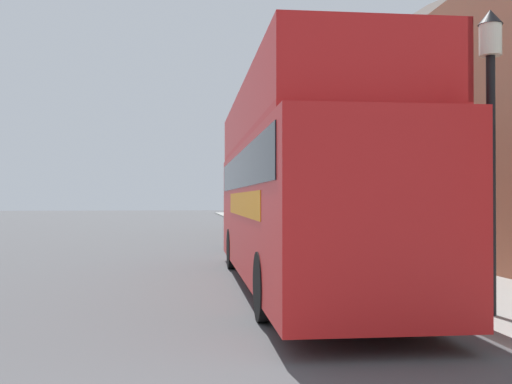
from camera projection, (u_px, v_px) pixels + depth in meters
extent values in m
plane|color=#4C4C4F|center=(153.00, 245.00, 23.67)|extent=(144.00, 144.00, 0.00)
cube|color=#999993|center=(333.00, 247.00, 21.48)|extent=(2.85, 108.00, 0.14)
cube|color=#9E664C|center=(428.00, 157.00, 24.04)|extent=(6.00, 25.58, 6.97)
pyramid|color=#473D38|center=(428.00, 38.00, 24.10)|extent=(6.00, 25.58, 2.68)
cube|color=red|center=(298.00, 210.00, 12.21)|extent=(2.53, 11.29, 2.60)
cube|color=orange|center=(303.00, 204.00, 11.65)|extent=(2.49, 6.22, 0.45)
cube|color=black|center=(298.00, 171.00, 12.22)|extent=(2.55, 10.39, 0.70)
cube|color=red|center=(298.00, 144.00, 12.23)|extent=(2.52, 10.39, 0.10)
cube|color=red|center=(241.00, 116.00, 12.10)|extent=(0.18, 10.36, 1.04)
cube|color=red|center=(354.00, 117.00, 12.36)|extent=(0.18, 10.36, 1.04)
cube|color=red|center=(376.00, 57.00, 7.12)|extent=(2.41, 0.10, 1.04)
cube|color=red|center=(270.00, 138.00, 16.60)|extent=(2.42, 1.60, 1.04)
cylinder|color=black|center=(233.00, 249.00, 15.55)|extent=(0.29, 1.04, 1.03)
cylinder|color=black|center=(315.00, 248.00, 15.79)|extent=(0.29, 1.04, 1.03)
cylinder|color=black|center=(266.00, 287.00, 8.83)|extent=(0.29, 1.04, 1.03)
cylinder|color=black|center=(407.00, 284.00, 9.07)|extent=(0.29, 1.04, 1.03)
cube|color=black|center=(263.00, 235.00, 21.29)|extent=(1.95, 4.44, 0.72)
cube|color=black|center=(263.00, 218.00, 21.16)|extent=(1.62, 2.17, 0.51)
cylinder|color=black|center=(240.00, 239.00, 22.58)|extent=(0.23, 0.62, 0.61)
cylinder|color=black|center=(281.00, 239.00, 22.68)|extent=(0.23, 0.62, 0.61)
cylinder|color=black|center=(243.00, 244.00, 19.88)|extent=(0.23, 0.62, 0.61)
cylinder|color=black|center=(290.00, 244.00, 19.99)|extent=(0.23, 0.62, 0.61)
cylinder|color=black|center=(491.00, 185.00, 8.63)|extent=(0.13, 0.13, 3.75)
cylinder|color=silver|center=(490.00, 40.00, 8.66)|extent=(0.32, 0.32, 0.45)
cone|color=black|center=(490.00, 17.00, 8.66)|extent=(0.35, 0.35, 0.22)
cylinder|color=black|center=(351.00, 182.00, 16.34)|extent=(0.13, 0.13, 4.27)
cylinder|color=silver|center=(351.00, 96.00, 16.37)|extent=(0.32, 0.32, 0.45)
cone|color=black|center=(351.00, 84.00, 16.37)|extent=(0.35, 0.35, 0.22)
cylinder|color=black|center=(298.00, 190.00, 24.03)|extent=(0.13, 0.13, 4.06)
cylinder|color=silver|center=(298.00, 134.00, 24.06)|extent=(0.32, 0.32, 0.45)
cone|color=black|center=(298.00, 126.00, 24.06)|extent=(0.35, 0.35, 0.22)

